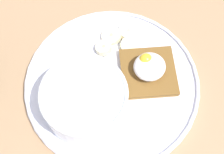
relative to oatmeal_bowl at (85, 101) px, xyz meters
The scene contains 9 objects.
ground_plane 8.16cm from the oatmeal_bowl, 154.69° to the right, with size 120.00×120.00×2.00cm, color #9E7B58.
plate 7.12cm from the oatmeal_bowl, 154.69° to the right, with size 29.25×29.25×1.60cm.
oatmeal_bowl is the anchor object (origin of this frame).
toast_slice 12.19cm from the oatmeal_bowl, behind, with size 11.51×11.51×1.15cm.
poached_egg 11.89cm from the oatmeal_bowl, behind, with size 5.27×5.06×3.41cm.
banana_slice_front 16.18cm from the oatmeal_bowl, 139.41° to the right, with size 4.97×4.99×1.39cm.
banana_slice_left 13.69cm from the oatmeal_bowl, 145.68° to the right, with size 3.42×3.49×1.32cm.
banana_slice_back 11.53cm from the oatmeal_bowl, 126.86° to the right, with size 4.08×4.10×1.63cm.
banana_slice_right 14.29cm from the oatmeal_bowl, 129.67° to the right, with size 4.64×4.59×1.42cm.
Camera 1 is at (8.74, 20.33, 50.08)cm, focal length 50.00 mm.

